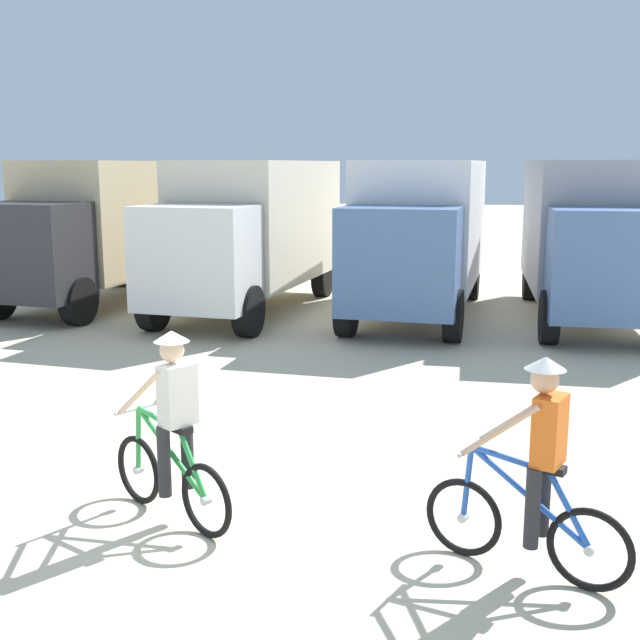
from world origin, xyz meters
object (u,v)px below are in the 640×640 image
cyclist_orange_shirt (172,434)px  box_truck_grey_hauler (591,231)px  box_truck_avon_van (420,229)px  box_truck_cream_rv (251,228)px  box_truck_tan_camper (106,224)px  cyclist_cowboy_hat (534,475)px

cyclist_orange_shirt → box_truck_grey_hauler: bearing=63.2°
box_truck_avon_van → box_truck_grey_hauler: size_ratio=1.02×
box_truck_avon_van → cyclist_orange_shirt: box_truck_avon_van is taller
cyclist_orange_shirt → box_truck_avon_van: bearing=80.0°
box_truck_avon_van → cyclist_orange_shirt: (-1.91, -10.88, -1.03)m
cyclist_orange_shirt → box_truck_cream_rv: bearing=99.8°
box_truck_cream_rv → cyclist_orange_shirt: (1.87, -10.79, -1.03)m
cyclist_orange_shirt → box_truck_tan_camper: bearing=116.0°
box_truck_grey_hauler → box_truck_cream_rv: bearing=-179.3°
box_truck_tan_camper → cyclist_orange_shirt: (5.55, -11.37, -1.03)m
box_truck_cream_rv → box_truck_grey_hauler: size_ratio=1.03×
box_truck_cream_rv → cyclist_cowboy_hat: bearing=-66.0°
box_truck_tan_camper → box_truck_grey_hauler: 11.07m
box_truck_grey_hauler → cyclist_cowboy_hat: (-2.34, -11.39, -1.03)m
box_truck_tan_camper → box_truck_cream_rv: same height
cyclist_orange_shirt → cyclist_cowboy_hat: bearing=-9.1°
box_truck_cream_rv → box_truck_avon_van: same height
box_truck_avon_van → box_truck_grey_hauler: (3.60, 0.00, 0.00)m
box_truck_grey_hauler → cyclist_cowboy_hat: box_truck_grey_hauler is taller
box_truck_tan_camper → cyclist_orange_shirt: bearing=-64.0°
box_truck_cream_rv → box_truck_grey_hauler: same height
box_truck_avon_van → cyclist_orange_shirt: 11.09m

